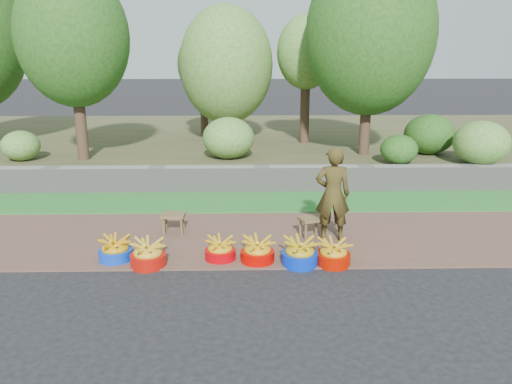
{
  "coord_description": "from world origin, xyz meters",
  "views": [
    {
      "loc": [
        -0.35,
        -6.27,
        2.81
      ],
      "look_at": [
        -0.18,
        1.3,
        0.75
      ],
      "focal_mm": 35.0,
      "sensor_mm": 36.0,
      "label": 1
    }
  ],
  "objects_px": {
    "stool_left": "(173,218)",
    "basin_c": "(220,250)",
    "basin_d": "(258,252)",
    "basin_e": "(300,253)",
    "basin_a": "(115,250)",
    "stool_right": "(311,222)",
    "basin_f": "(333,254)",
    "basin_b": "(148,255)",
    "vendor_woman": "(333,194)"
  },
  "relations": [
    {
      "from": "basin_d",
      "to": "stool_left",
      "type": "distance_m",
      "value": 1.78
    },
    {
      "from": "basin_f",
      "to": "stool_right",
      "type": "xyz_separation_m",
      "value": [
        -0.17,
        1.05,
        0.12
      ]
    },
    {
      "from": "basin_b",
      "to": "stool_left",
      "type": "bearing_deg",
      "value": 82.13
    },
    {
      "from": "basin_d",
      "to": "basin_f",
      "type": "bearing_deg",
      "value": -6.26
    },
    {
      "from": "basin_c",
      "to": "vendor_woman",
      "type": "distance_m",
      "value": 1.96
    },
    {
      "from": "basin_c",
      "to": "stool_left",
      "type": "relative_size",
      "value": 1.16
    },
    {
      "from": "basin_d",
      "to": "basin_e",
      "type": "distance_m",
      "value": 0.6
    },
    {
      "from": "stool_left",
      "to": "basin_d",
      "type": "bearing_deg",
      "value": -41.26
    },
    {
      "from": "stool_right",
      "to": "basin_f",
      "type": "bearing_deg",
      "value": -80.63
    },
    {
      "from": "basin_b",
      "to": "basin_d",
      "type": "bearing_deg",
      "value": 3.88
    },
    {
      "from": "stool_left",
      "to": "stool_right",
      "type": "bearing_deg",
      "value": -6.11
    },
    {
      "from": "basin_a",
      "to": "vendor_woman",
      "type": "height_order",
      "value": "vendor_woman"
    },
    {
      "from": "basin_a",
      "to": "basin_f",
      "type": "relative_size",
      "value": 0.99
    },
    {
      "from": "basin_b",
      "to": "basin_e",
      "type": "bearing_deg",
      "value": -0.19
    },
    {
      "from": "basin_f",
      "to": "vendor_woman",
      "type": "xyz_separation_m",
      "value": [
        0.13,
        0.95,
        0.6
      ]
    },
    {
      "from": "basin_b",
      "to": "basin_c",
      "type": "xyz_separation_m",
      "value": [
        0.99,
        0.19,
        -0.02
      ]
    },
    {
      "from": "basin_c",
      "to": "basin_e",
      "type": "height_order",
      "value": "basin_e"
    },
    {
      "from": "stool_left",
      "to": "vendor_woman",
      "type": "relative_size",
      "value": 0.26
    },
    {
      "from": "basin_c",
      "to": "stool_right",
      "type": "height_order",
      "value": "stool_right"
    },
    {
      "from": "stool_left",
      "to": "basin_c",
      "type": "bearing_deg",
      "value": -53.26
    },
    {
      "from": "basin_e",
      "to": "basin_f",
      "type": "height_order",
      "value": "basin_e"
    },
    {
      "from": "basin_e",
      "to": "basin_f",
      "type": "xyz_separation_m",
      "value": [
        0.47,
        -0.01,
        -0.01
      ]
    },
    {
      "from": "basin_c",
      "to": "basin_d",
      "type": "relative_size",
      "value": 0.92
    },
    {
      "from": "basin_c",
      "to": "basin_f",
      "type": "height_order",
      "value": "basin_f"
    },
    {
      "from": "basin_f",
      "to": "stool_left",
      "type": "xyz_separation_m",
      "value": [
        -2.39,
        1.29,
        0.12
      ]
    },
    {
      "from": "basin_c",
      "to": "basin_d",
      "type": "xyz_separation_m",
      "value": [
        0.53,
        -0.09,
        0.01
      ]
    },
    {
      "from": "basin_e",
      "to": "stool_right",
      "type": "xyz_separation_m",
      "value": [
        0.29,
        1.05,
        0.11
      ]
    },
    {
      "from": "basin_d",
      "to": "stool_right",
      "type": "height_order",
      "value": "basin_d"
    },
    {
      "from": "basin_e",
      "to": "stool_right",
      "type": "distance_m",
      "value": 1.09
    },
    {
      "from": "basin_a",
      "to": "basin_e",
      "type": "height_order",
      "value": "basin_e"
    },
    {
      "from": "basin_f",
      "to": "basin_b",
      "type": "bearing_deg",
      "value": 179.72
    },
    {
      "from": "stool_left",
      "to": "vendor_woman",
      "type": "bearing_deg",
      "value": -7.63
    },
    {
      "from": "stool_left",
      "to": "stool_right",
      "type": "height_order",
      "value": "stool_left"
    },
    {
      "from": "basin_d",
      "to": "vendor_woman",
      "type": "height_order",
      "value": "vendor_woman"
    },
    {
      "from": "basin_a",
      "to": "stool_left",
      "type": "bearing_deg",
      "value": 57.83
    },
    {
      "from": "vendor_woman",
      "to": "basin_d",
      "type": "bearing_deg",
      "value": 39.16
    },
    {
      "from": "stool_left",
      "to": "stool_right",
      "type": "distance_m",
      "value": 2.23
    },
    {
      "from": "vendor_woman",
      "to": "stool_left",
      "type": "bearing_deg",
      "value": -3.78
    },
    {
      "from": "basin_b",
      "to": "basin_e",
      "type": "distance_m",
      "value": 2.1
    },
    {
      "from": "basin_f",
      "to": "stool_left",
      "type": "distance_m",
      "value": 2.72
    },
    {
      "from": "basin_c",
      "to": "basin_f",
      "type": "distance_m",
      "value": 1.59
    },
    {
      "from": "vendor_woman",
      "to": "basin_b",
      "type": "bearing_deg",
      "value": 23.06
    },
    {
      "from": "basin_d",
      "to": "basin_e",
      "type": "xyz_separation_m",
      "value": [
        0.58,
        -0.11,
        0.01
      ]
    },
    {
      "from": "basin_a",
      "to": "basin_f",
      "type": "height_order",
      "value": "basin_f"
    },
    {
      "from": "basin_f",
      "to": "basin_d",
      "type": "bearing_deg",
      "value": 173.74
    },
    {
      "from": "basin_b",
      "to": "basin_f",
      "type": "xyz_separation_m",
      "value": [
        2.57,
        -0.01,
        -0.01
      ]
    },
    {
      "from": "vendor_woman",
      "to": "basin_e",
      "type": "bearing_deg",
      "value": 61.64
    },
    {
      "from": "basin_a",
      "to": "basin_d",
      "type": "bearing_deg",
      "value": -2.75
    },
    {
      "from": "stool_left",
      "to": "basin_b",
      "type": "bearing_deg",
      "value": -97.87
    },
    {
      "from": "basin_b",
      "to": "stool_right",
      "type": "bearing_deg",
      "value": 23.5
    }
  ]
}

